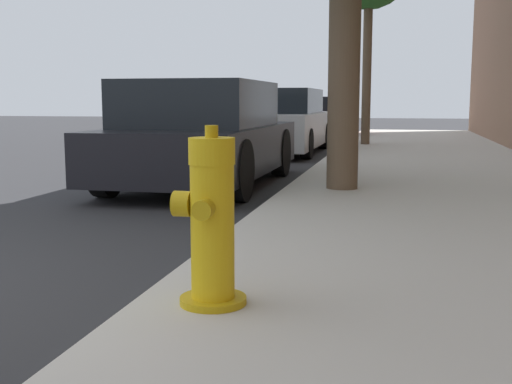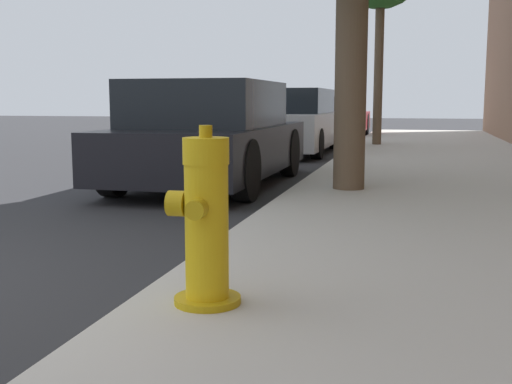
{
  "view_description": "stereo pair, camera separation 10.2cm",
  "coord_description": "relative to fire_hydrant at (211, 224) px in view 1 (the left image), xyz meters",
  "views": [
    {
      "loc": [
        3.29,
        -2.75,
        1.14
      ],
      "look_at": [
        2.36,
        1.4,
        0.53
      ],
      "focal_mm": 45.0,
      "sensor_mm": 36.0,
      "label": 1
    },
    {
      "loc": [
        3.39,
        -2.73,
        1.14
      ],
      "look_at": [
        2.36,
        1.4,
        0.53
      ],
      "focal_mm": 45.0,
      "sensor_mm": 36.0,
      "label": 2
    }
  ],
  "objects": [
    {
      "name": "parked_car_near",
      "position": [
        -1.68,
        5.24,
        0.13
      ],
      "size": [
        1.83,
        4.14,
        1.38
      ],
      "color": "black",
      "rests_on": "ground_plane"
    },
    {
      "name": "parked_car_mid",
      "position": [
        -1.67,
        10.83,
        0.13
      ],
      "size": [
        1.77,
        4.54,
        1.38
      ],
      "color": "silver",
      "rests_on": "ground_plane"
    },
    {
      "name": "fire_hydrant",
      "position": [
        0.0,
        0.0,
        0.0
      ],
      "size": [
        0.36,
        0.36,
        0.88
      ],
      "color": "#C39C11",
      "rests_on": "sidewalk_slab"
    },
    {
      "name": "sidewalk_slab",
      "position": [
        1.37,
        -0.2,
        -0.47
      ],
      "size": [
        3.55,
        40.0,
        0.14
      ],
      "color": "beige",
      "rests_on": "ground_plane"
    },
    {
      "name": "parked_car_far",
      "position": [
        -1.45,
        17.25,
        0.08
      ],
      "size": [
        1.8,
        4.41,
        1.25
      ],
      "color": "maroon",
      "rests_on": "ground_plane"
    }
  ]
}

